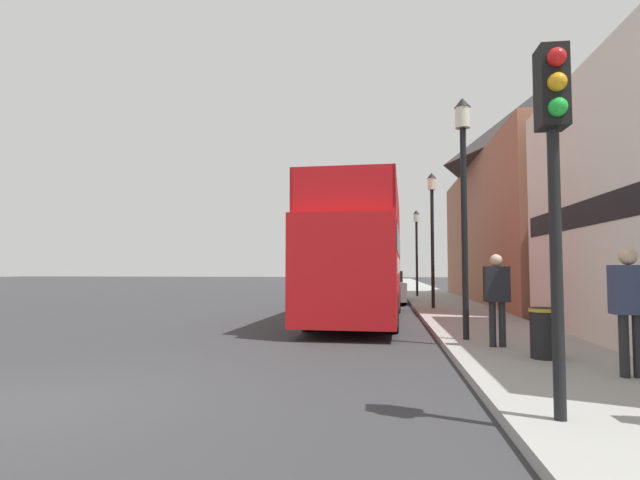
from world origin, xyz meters
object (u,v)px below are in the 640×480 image
(parked_car_ahead_of_bus, at_px, (384,288))
(litter_bin, at_px, (544,331))
(pedestrian_third, at_px, (497,291))
(lamp_post_nearest, at_px, (463,173))
(pedestrian_second, at_px, (629,299))
(lamp_post_second, at_px, (432,215))
(lamp_post_third, at_px, (417,237))
(tour_bus, at_px, (360,262))
(traffic_signal, at_px, (554,144))

(parked_car_ahead_of_bus, bearing_deg, litter_bin, -82.41)
(pedestrian_third, bearing_deg, parked_car_ahead_of_bus, 98.74)
(lamp_post_nearest, bearing_deg, pedestrian_second, -64.85)
(lamp_post_nearest, distance_m, lamp_post_second, 8.53)
(parked_car_ahead_of_bus, xyz_separation_m, litter_bin, (2.63, -15.12, -0.13))
(pedestrian_third, height_order, lamp_post_third, lamp_post_third)
(lamp_post_second, bearing_deg, lamp_post_third, 90.19)
(pedestrian_third, xyz_separation_m, lamp_post_second, (-0.28, 9.49, 2.48))
(lamp_post_nearest, bearing_deg, litter_bin, -66.82)
(parked_car_ahead_of_bus, bearing_deg, pedestrian_second, -80.75)
(parked_car_ahead_of_bus, xyz_separation_m, pedestrian_third, (2.14, -13.92, 0.49))
(parked_car_ahead_of_bus, distance_m, lamp_post_second, 5.65)
(tour_bus, relative_size, lamp_post_nearest, 1.89)
(traffic_signal, bearing_deg, pedestrian_third, 84.65)
(traffic_signal, bearing_deg, pedestrian_second, 52.66)
(pedestrian_third, distance_m, lamp_post_third, 18.16)
(pedestrian_second, bearing_deg, lamp_post_third, 94.25)
(lamp_post_third, distance_m, litter_bin, 19.44)
(lamp_post_second, bearing_deg, pedestrian_second, -82.89)
(pedestrian_second, xyz_separation_m, pedestrian_third, (-1.22, 2.57, -0.01))
(traffic_signal, distance_m, lamp_post_second, 14.27)
(tour_bus, height_order, pedestrian_second, tour_bus)
(tour_bus, height_order, lamp_post_third, lamp_post_third)
(pedestrian_second, height_order, litter_bin, pedestrian_second)
(parked_car_ahead_of_bus, xyz_separation_m, lamp_post_nearest, (1.71, -12.96, 2.98))
(lamp_post_nearest, height_order, litter_bin, lamp_post_nearest)
(traffic_signal, relative_size, litter_bin, 4.46)
(pedestrian_second, relative_size, lamp_post_second, 0.34)
(tour_bus, relative_size, pedestrian_third, 5.55)
(pedestrian_third, bearing_deg, lamp_post_third, 90.98)
(parked_car_ahead_of_bus, bearing_deg, traffic_signal, -87.10)
(pedestrian_third, bearing_deg, pedestrian_second, -64.54)
(traffic_signal, bearing_deg, lamp_post_third, 89.65)
(tour_bus, height_order, litter_bin, tour_bus)
(parked_car_ahead_of_bus, xyz_separation_m, lamp_post_third, (1.83, 4.10, 2.70))
(lamp_post_third, relative_size, litter_bin, 5.60)
(tour_bus, bearing_deg, lamp_post_second, 55.66)
(litter_bin, bearing_deg, parked_car_ahead_of_bus, 99.87)
(lamp_post_second, relative_size, lamp_post_third, 1.10)
(tour_bus, bearing_deg, lamp_post_third, 80.22)
(tour_bus, xyz_separation_m, lamp_post_nearest, (2.48, -5.00, 1.84))
(tour_bus, xyz_separation_m, litter_bin, (3.41, -7.16, -1.27))
(pedestrian_second, xyz_separation_m, lamp_post_third, (-1.53, 20.59, 2.20))
(litter_bin, bearing_deg, lamp_post_nearest, 113.18)
(lamp_post_nearest, bearing_deg, parked_car_ahead_of_bus, 97.50)
(lamp_post_nearest, distance_m, litter_bin, 3.90)
(pedestrian_third, bearing_deg, litter_bin, -67.76)
(parked_car_ahead_of_bus, relative_size, lamp_post_nearest, 0.81)
(traffic_signal, height_order, lamp_post_second, lamp_post_second)
(traffic_signal, bearing_deg, tour_bus, 102.99)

